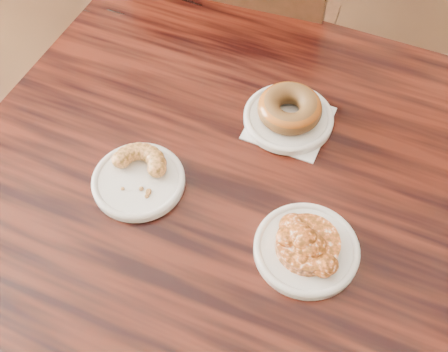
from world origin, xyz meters
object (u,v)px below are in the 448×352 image
(chair_far, at_px, (246,41))
(cruller_fragment, at_px, (137,174))
(cafe_table, at_px, (229,281))
(glazed_donut, at_px, (290,108))
(apple_fritter, at_px, (308,243))

(chair_far, distance_m, cruller_fragment, 0.80)
(cafe_table, height_order, cruller_fragment, cruller_fragment)
(cafe_table, height_order, chair_far, chair_far)
(glazed_donut, relative_size, apple_fritter, 0.84)
(cafe_table, xyz_separation_m, chair_far, (-0.16, 0.70, 0.08))
(cafe_table, height_order, apple_fritter, apple_fritter)
(chair_far, bearing_deg, apple_fritter, 112.89)
(cafe_table, relative_size, apple_fritter, 6.86)
(chair_far, bearing_deg, cruller_fragment, 91.52)
(chair_far, height_order, glazed_donut, chair_far)
(chair_far, xyz_separation_m, apple_fritter, (0.31, -0.78, 0.33))
(cafe_table, distance_m, cruller_fragment, 0.43)
(chair_far, distance_m, glazed_donut, 0.66)
(cafe_table, distance_m, apple_fritter, 0.44)
(apple_fritter, bearing_deg, cruller_fragment, 171.94)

